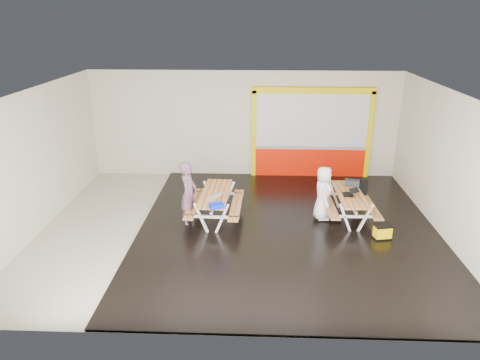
{
  "coord_description": "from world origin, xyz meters",
  "views": [
    {
      "loc": [
        0.45,
        -10.04,
        5.17
      ],
      "look_at": [
        0.0,
        0.9,
        1.0
      ],
      "focal_mm": 32.84,
      "sensor_mm": 36.0,
      "label": 1
    }
  ],
  "objects_px": {
    "laptop_right": "(350,193)",
    "person_right": "(323,193)",
    "toolbox": "(352,183)",
    "dark_case": "(334,216)",
    "picnic_table_right": "(349,200)",
    "blue_pouch": "(217,206)",
    "backpack": "(361,187)",
    "picnic_table_left": "(215,199)",
    "laptop_left": "(215,197)",
    "fluke_bag": "(382,232)",
    "person_left": "(189,194)"
  },
  "relations": [
    {
      "from": "blue_pouch",
      "to": "dark_case",
      "type": "bearing_deg",
      "value": 20.0
    },
    {
      "from": "picnic_table_right",
      "to": "blue_pouch",
      "type": "bearing_deg",
      "value": -161.95
    },
    {
      "from": "picnic_table_left",
      "to": "toolbox",
      "type": "bearing_deg",
      "value": 11.04
    },
    {
      "from": "blue_pouch",
      "to": "fluke_bag",
      "type": "bearing_deg",
      "value": 0.26
    },
    {
      "from": "picnic_table_right",
      "to": "blue_pouch",
      "type": "distance_m",
      "value": 3.58
    },
    {
      "from": "fluke_bag",
      "to": "person_left",
      "type": "bearing_deg",
      "value": 171.54
    },
    {
      "from": "laptop_right",
      "to": "toolbox",
      "type": "xyz_separation_m",
      "value": [
        0.18,
        0.64,
        0.04
      ]
    },
    {
      "from": "person_right",
      "to": "toolbox",
      "type": "distance_m",
      "value": 1.07
    },
    {
      "from": "laptop_left",
      "to": "blue_pouch",
      "type": "distance_m",
      "value": 0.55
    },
    {
      "from": "picnic_table_left",
      "to": "backpack",
      "type": "height_order",
      "value": "backpack"
    },
    {
      "from": "picnic_table_left",
      "to": "backpack",
      "type": "bearing_deg",
      "value": 11.56
    },
    {
      "from": "person_right",
      "to": "laptop_left",
      "type": "height_order",
      "value": "person_right"
    },
    {
      "from": "toolbox",
      "to": "backpack",
      "type": "relative_size",
      "value": 0.86
    },
    {
      "from": "picnic_table_right",
      "to": "laptop_left",
      "type": "distance_m",
      "value": 3.55
    },
    {
      "from": "toolbox",
      "to": "dark_case",
      "type": "relative_size",
      "value": 1.19
    },
    {
      "from": "dark_case",
      "to": "toolbox",
      "type": "bearing_deg",
      "value": 46.42
    },
    {
      "from": "picnic_table_right",
      "to": "dark_case",
      "type": "xyz_separation_m",
      "value": [
        -0.37,
        -0.01,
        -0.47
      ]
    },
    {
      "from": "person_right",
      "to": "dark_case",
      "type": "height_order",
      "value": "person_right"
    },
    {
      "from": "person_right",
      "to": "backpack",
      "type": "height_order",
      "value": "person_right"
    },
    {
      "from": "blue_pouch",
      "to": "toolbox",
      "type": "xyz_separation_m",
      "value": [
        3.55,
        1.65,
        0.01
      ]
    },
    {
      "from": "blue_pouch",
      "to": "laptop_left",
      "type": "bearing_deg",
      "value": 100.09
    },
    {
      "from": "picnic_table_left",
      "to": "laptop_right",
      "type": "relative_size",
      "value": 5.2
    },
    {
      "from": "laptop_right",
      "to": "person_right",
      "type": "bearing_deg",
      "value": 178.46
    },
    {
      "from": "laptop_right",
      "to": "dark_case",
      "type": "height_order",
      "value": "laptop_right"
    },
    {
      "from": "person_left",
      "to": "person_right",
      "type": "xyz_separation_m",
      "value": [
        3.47,
        0.3,
        -0.04
      ]
    },
    {
      "from": "fluke_bag",
      "to": "blue_pouch",
      "type": "bearing_deg",
      "value": -179.74
    },
    {
      "from": "picnic_table_right",
      "to": "person_left",
      "type": "xyz_separation_m",
      "value": [
        -4.18,
        -0.37,
        0.25
      ]
    },
    {
      "from": "laptop_left",
      "to": "blue_pouch",
      "type": "relative_size",
      "value": 1.3
    },
    {
      "from": "laptop_right",
      "to": "fluke_bag",
      "type": "bearing_deg",
      "value": -57.17
    },
    {
      "from": "dark_case",
      "to": "person_right",
      "type": "bearing_deg",
      "value": -167.89
    },
    {
      "from": "person_left",
      "to": "laptop_right",
      "type": "bearing_deg",
      "value": -80.73
    },
    {
      "from": "blue_pouch",
      "to": "backpack",
      "type": "xyz_separation_m",
      "value": [
        3.83,
        1.75,
        -0.15
      ]
    },
    {
      "from": "person_left",
      "to": "backpack",
      "type": "distance_m",
      "value": 4.73
    },
    {
      "from": "blue_pouch",
      "to": "backpack",
      "type": "height_order",
      "value": "backpack"
    },
    {
      "from": "person_right",
      "to": "toolbox",
      "type": "xyz_separation_m",
      "value": [
        0.87,
        0.63,
        0.05
      ]
    },
    {
      "from": "picnic_table_left",
      "to": "picnic_table_right",
      "type": "xyz_separation_m",
      "value": [
        3.52,
        0.17,
        -0.02
      ]
    },
    {
      "from": "picnic_table_left",
      "to": "toolbox",
      "type": "height_order",
      "value": "toolbox"
    },
    {
      "from": "laptop_left",
      "to": "dark_case",
      "type": "xyz_separation_m",
      "value": [
        3.12,
        0.56,
        -0.73
      ]
    },
    {
      "from": "picnic_table_right",
      "to": "backpack",
      "type": "relative_size",
      "value": 3.97
    },
    {
      "from": "picnic_table_left",
      "to": "fluke_bag",
      "type": "xyz_separation_m",
      "value": [
        4.14,
        -0.92,
        -0.39
      ]
    },
    {
      "from": "laptop_left",
      "to": "laptop_right",
      "type": "height_order",
      "value": "laptop_left"
    },
    {
      "from": "laptop_left",
      "to": "fluke_bag",
      "type": "xyz_separation_m",
      "value": [
        4.11,
        -0.52,
        -0.63
      ]
    },
    {
      "from": "backpack",
      "to": "dark_case",
      "type": "bearing_deg",
      "value": -141.35
    },
    {
      "from": "laptop_left",
      "to": "laptop_right",
      "type": "bearing_deg",
      "value": 7.75
    },
    {
      "from": "laptop_right",
      "to": "fluke_bag",
      "type": "distance_m",
      "value": 1.32
    },
    {
      "from": "laptop_left",
      "to": "blue_pouch",
      "type": "bearing_deg",
      "value": -79.91
    },
    {
      "from": "blue_pouch",
      "to": "fluke_bag",
      "type": "relative_size",
      "value": 0.73
    },
    {
      "from": "laptop_right",
      "to": "backpack",
      "type": "xyz_separation_m",
      "value": [
        0.46,
        0.74,
        -0.12
      ]
    },
    {
      "from": "person_left",
      "to": "toolbox",
      "type": "relative_size",
      "value": 4.08
    },
    {
      "from": "blue_pouch",
      "to": "dark_case",
      "type": "relative_size",
      "value": 0.93
    }
  ]
}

